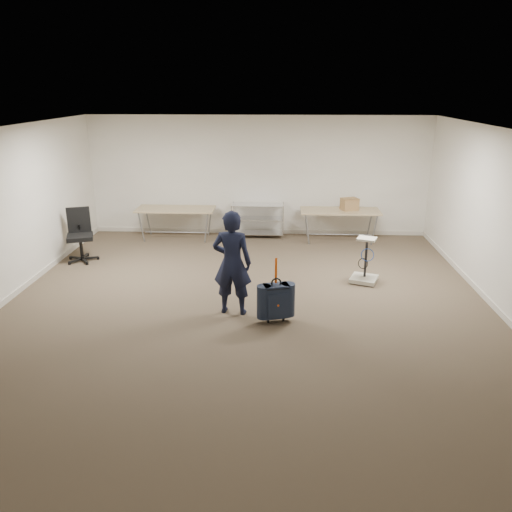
{
  "coord_description": "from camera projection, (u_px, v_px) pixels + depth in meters",
  "views": [
    {
      "loc": [
        0.52,
        -7.25,
        3.41
      ],
      "look_at": [
        0.15,
        0.3,
        0.83
      ],
      "focal_mm": 35.0,
      "sensor_mm": 36.0,
      "label": 1
    }
  ],
  "objects": [
    {
      "name": "ground",
      "position": [
        246.0,
        311.0,
        7.98
      ],
      "size": [
        9.0,
        9.0,
        0.0
      ],
      "primitive_type": "plane",
      "color": "#443629",
      "rests_on": "ground"
    },
    {
      "name": "room_shell",
      "position": [
        251.0,
        277.0,
        9.27
      ],
      "size": [
        8.0,
        9.0,
        9.0
      ],
      "color": "silver",
      "rests_on": "ground"
    },
    {
      "name": "folding_table_left",
      "position": [
        176.0,
        211.0,
        11.58
      ],
      "size": [
        1.8,
        0.75,
        0.73
      ],
      "color": "tan",
      "rests_on": "ground"
    },
    {
      "name": "folding_table_right",
      "position": [
        340.0,
        212.0,
        11.41
      ],
      "size": [
        1.8,
        0.75,
        0.73
      ],
      "color": "tan",
      "rests_on": "ground"
    },
    {
      "name": "wire_shelf",
      "position": [
        258.0,
        219.0,
        11.81
      ],
      "size": [
        1.22,
        0.47,
        0.8
      ],
      "color": "silver",
      "rests_on": "ground"
    },
    {
      "name": "person",
      "position": [
        232.0,
        263.0,
        7.67
      ],
      "size": [
        0.65,
        0.46,
        1.66
      ],
      "primitive_type": "imported",
      "rotation": [
        0.0,
        0.0,
        3.03
      ],
      "color": "black",
      "rests_on": "ground"
    },
    {
      "name": "suitcase",
      "position": [
        276.0,
        301.0,
        7.5
      ],
      "size": [
        0.42,
        0.32,
        1.03
      ],
      "color": "black",
      "rests_on": "ground"
    },
    {
      "name": "office_chair",
      "position": [
        81.0,
        245.0,
        10.22
      ],
      "size": [
        0.65,
        0.66,
        1.08
      ],
      "color": "black",
      "rests_on": "ground"
    },
    {
      "name": "equipment_cart",
      "position": [
        365.0,
        270.0,
        9.11
      ],
      "size": [
        0.59,
        0.59,
        0.84
      ],
      "color": "silver",
      "rests_on": "ground"
    },
    {
      "name": "cardboard_box",
      "position": [
        350.0,
        204.0,
        11.37
      ],
      "size": [
        0.43,
        0.37,
        0.27
      ],
      "primitive_type": "cube",
      "rotation": [
        0.0,
        0.0,
        0.33
      ],
      "color": "#A27C4B",
      "rests_on": "folding_table_right"
    }
  ]
}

